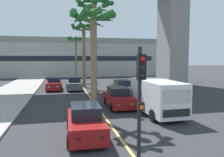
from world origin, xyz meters
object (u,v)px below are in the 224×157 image
car_queue_front (74,84)px  delivery_van (157,96)px  car_queue_third (54,84)px  car_queue_fourth (86,122)px  car_queue_second (123,88)px  palm_tree_far_median (93,29)px  palm_tree_mid_median (76,44)px  palm_tree_farthest_median (94,20)px  car_queue_fifth (118,98)px  traffic_light_median_far (92,69)px  traffic_light_median_near (140,96)px  palm_tree_near_median (84,37)px

car_queue_front → delivery_van: size_ratio=0.78×
car_queue_third → delivery_van: size_ratio=0.78×
car_queue_third → car_queue_fourth: 17.23m
car_queue_front → car_queue_second: bearing=-46.7°
car_queue_front → palm_tree_far_median: 14.19m
car_queue_third → car_queue_fourth: size_ratio=0.99×
palm_tree_mid_median → car_queue_front: bearing=-95.0°
car_queue_second → delivery_van: bearing=-89.3°
palm_tree_mid_median → palm_tree_far_median: bearing=-91.0°
car_queue_third → palm_tree_farthest_median: (3.94, -7.37, 6.56)m
car_queue_fourth → car_queue_fifth: (3.24, 6.10, 0.00)m
car_queue_second → delivery_van: (0.10, -8.34, 0.57)m
car_queue_fourth → palm_tree_far_median: (0.86, 3.25, 4.95)m
traffic_light_median_far → palm_tree_far_median: size_ratio=0.61×
car_queue_second → car_queue_fifth: bearing=-109.0°
car_queue_front → traffic_light_median_near: size_ratio=0.98×
car_queue_front → car_queue_fourth: bearing=-91.3°
car_queue_fifth → palm_tree_farthest_median: size_ratio=0.45×
car_queue_fifth → palm_tree_far_median: bearing=-129.8°
car_queue_fifth → palm_tree_mid_median: 21.45m
traffic_light_median_far → palm_tree_mid_median: 14.28m
palm_tree_mid_median → palm_tree_near_median: bearing=-86.2°
car_queue_front → palm_tree_farthest_median: palm_tree_farthest_median is taller
car_queue_second → delivery_van: 8.36m
palm_tree_far_median → palm_tree_farthest_median: palm_tree_farthest_median is taller
traffic_light_median_far → palm_tree_farthest_median: bearing=-93.3°
car_queue_third → car_queue_second: bearing=-38.1°
delivery_van → car_queue_second: bearing=90.7°
car_queue_front → traffic_light_median_far: traffic_light_median_far is taller
traffic_light_median_near → palm_tree_farthest_median: palm_tree_farthest_median is taller
traffic_light_median_near → palm_tree_farthest_median: 14.96m
car_queue_fifth → traffic_light_median_near: 10.96m
traffic_light_median_far → car_queue_front: bearing=115.6°
delivery_van → car_queue_fifth: bearing=123.9°
delivery_van → traffic_light_median_near: (-4.00, -7.67, 1.43)m
car_queue_second → car_queue_fourth: bearing=-113.9°
traffic_light_median_near → palm_tree_mid_median: 31.43m
palm_tree_near_median → palm_tree_mid_median: bearing=93.8°
traffic_light_median_near → palm_tree_far_median: 8.29m
car_queue_fifth → car_queue_fourth: bearing=-118.0°
car_queue_fourth → palm_tree_mid_median: (1.27, 26.74, 5.50)m
car_queue_fourth → palm_tree_near_median: (1.80, 18.80, 5.84)m
car_queue_front → car_queue_fifth: 10.82m
traffic_light_median_far → palm_tree_near_median: size_ratio=0.51×
palm_tree_near_median → palm_tree_farthest_median: size_ratio=0.90×
palm_tree_near_median → car_queue_third: bearing=-156.2°
car_queue_fifth → palm_tree_mid_median: size_ratio=0.55×
traffic_light_median_far → palm_tree_mid_median: size_ratio=0.56×
palm_tree_mid_median → traffic_light_median_far: bearing=-86.6°
car_queue_front → traffic_light_median_far: (1.72, -3.60, 1.99)m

